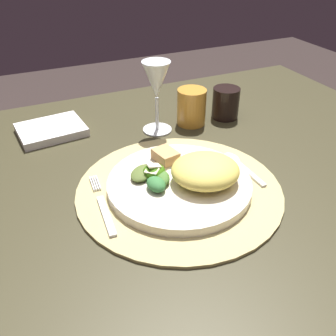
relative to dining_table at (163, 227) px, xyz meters
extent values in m
cube|color=#35311E|center=(0.00, 0.00, 0.13)|extent=(1.28, 0.89, 0.02)
cylinder|color=#38311D|center=(0.57, 0.37, -0.24)|extent=(0.07, 0.07, 0.71)
cylinder|color=tan|center=(0.01, -0.07, 0.15)|extent=(0.38, 0.38, 0.01)
cylinder|color=silver|center=(0.01, -0.07, 0.16)|extent=(0.26, 0.26, 0.02)
ellipsoid|color=#E6CF59|center=(0.05, -0.09, 0.19)|extent=(0.14, 0.14, 0.05)
ellipsoid|color=#347338|center=(-0.04, -0.07, 0.18)|extent=(0.03, 0.04, 0.02)
ellipsoid|color=#436D2D|center=(-0.02, -0.06, 0.17)|extent=(0.04, 0.05, 0.02)
ellipsoid|color=#366910|center=(-0.03, -0.04, 0.18)|extent=(0.06, 0.06, 0.02)
ellipsoid|color=#51632B|center=(-0.05, -0.02, 0.17)|extent=(0.07, 0.07, 0.01)
ellipsoid|color=#326835|center=(-0.04, -0.05, 0.17)|extent=(0.04, 0.06, 0.01)
cube|color=beige|center=(-0.03, -0.03, 0.19)|extent=(0.02, 0.02, 0.01)
cube|color=beige|center=(-0.04, -0.04, 0.18)|extent=(0.03, 0.03, 0.01)
cube|color=tan|center=(0.01, 0.01, 0.18)|extent=(0.05, 0.06, 0.02)
cube|color=silver|center=(-0.14, -0.09, 0.15)|extent=(0.02, 0.11, 0.00)
cube|color=silver|center=(-0.14, 0.01, 0.15)|extent=(0.01, 0.05, 0.00)
cube|color=silver|center=(-0.13, 0.01, 0.15)|extent=(0.01, 0.05, 0.00)
cube|color=silver|center=(-0.13, 0.01, 0.15)|extent=(0.01, 0.05, 0.00)
cube|color=silver|center=(-0.13, 0.01, 0.15)|extent=(0.01, 0.05, 0.00)
cube|color=silver|center=(0.15, -0.08, 0.15)|extent=(0.01, 0.09, 0.00)
ellipsoid|color=silver|center=(0.15, -0.02, 0.15)|extent=(0.03, 0.04, 0.01)
cube|color=white|center=(-0.17, 0.26, 0.15)|extent=(0.16, 0.13, 0.02)
cylinder|color=silver|center=(0.06, 0.17, 0.14)|extent=(0.07, 0.07, 0.00)
cylinder|color=silver|center=(0.06, 0.17, 0.19)|extent=(0.01, 0.01, 0.08)
cone|color=silver|center=(0.06, 0.17, 0.27)|extent=(0.06, 0.06, 0.08)
cylinder|color=#C58631|center=(0.15, 0.17, 0.19)|extent=(0.07, 0.07, 0.09)
cylinder|color=black|center=(0.25, 0.17, 0.18)|extent=(0.07, 0.07, 0.08)
camera|label=1|loc=(-0.24, -0.56, 0.56)|focal=39.95mm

